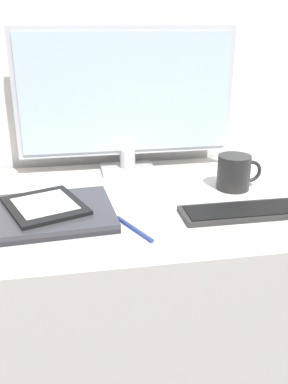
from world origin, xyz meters
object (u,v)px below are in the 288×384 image
laptop (41,214)px  pen (134,229)px  coffee_mug (235,172)px  monitor (126,98)px  keyboard (244,211)px  ereader (45,205)px

laptop → pen: (0.20, -0.10, -0.01)m
pen → coffee_mug: bearing=33.5°
monitor → coffee_mug: 0.37m
coffee_mug → pen: size_ratio=0.97×
pen → monitor: bearing=83.9°
monitor → pen: 0.45m
keyboard → coffee_mug: coffee_mug is taller
coffee_mug → pen: 0.36m
monitor → coffee_mug: bearing=-37.5°
keyboard → ereader: (-0.45, 0.07, 0.02)m
coffee_mug → monitor: bearing=142.5°
keyboard → laptop: (-0.46, 0.06, 0.00)m
monitor → ereader: (-0.23, -0.29, -0.19)m
monitor → pen: monitor is taller
monitor → ereader: monitor is taller
laptop → coffee_mug: (0.50, 0.10, 0.04)m
laptop → monitor: bearing=51.3°
keyboard → ereader: size_ratio=1.30×
laptop → ereader: bearing=55.3°
keyboard → coffee_mug: (0.04, 0.16, 0.04)m
ereader → pen: ereader is taller
keyboard → laptop: size_ratio=0.88×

